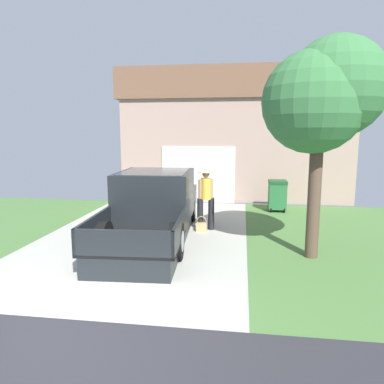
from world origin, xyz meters
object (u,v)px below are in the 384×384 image
(pickup_truck, at_px, (155,206))
(front_yard_tree, at_px, (321,97))
(handbag, at_px, (201,226))
(house_with_garage, at_px, (236,134))
(person_with_hat, at_px, (206,197))
(wheeled_trash_bin, at_px, (277,194))

(pickup_truck, relative_size, front_yard_tree, 1.21)
(handbag, relative_size, house_with_garage, 0.05)
(pickup_truck, bearing_deg, handbag, 17.78)
(pickup_truck, distance_m, person_with_hat, 1.42)
(pickup_truck, xyz_separation_m, person_with_hat, (1.27, 0.63, 0.15))
(person_with_hat, bearing_deg, house_with_garage, -119.31)
(house_with_garage, bearing_deg, pickup_truck, -103.81)
(house_with_garage, bearing_deg, person_with_hat, -95.20)
(handbag, bearing_deg, person_with_hat, 62.97)
(handbag, xyz_separation_m, front_yard_tree, (2.61, -1.68, 3.21))
(house_with_garage, xyz_separation_m, front_yard_tree, (1.86, -9.04, 0.75))
(wheeled_trash_bin, bearing_deg, handbag, -127.18)
(handbag, bearing_deg, pickup_truck, -159.01)
(front_yard_tree, bearing_deg, handbag, 147.20)
(person_with_hat, relative_size, front_yard_tree, 0.38)
(handbag, distance_m, house_with_garage, 7.80)
(handbag, bearing_deg, front_yard_tree, -32.80)
(person_with_hat, height_order, front_yard_tree, front_yard_tree)
(wheeled_trash_bin, bearing_deg, front_yard_tree, -85.97)
(wheeled_trash_bin, bearing_deg, pickup_truck, -134.98)
(handbag, xyz_separation_m, wheeled_trash_bin, (2.28, 3.00, 0.43))
(person_with_hat, relative_size, wheeled_trash_bin, 1.62)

